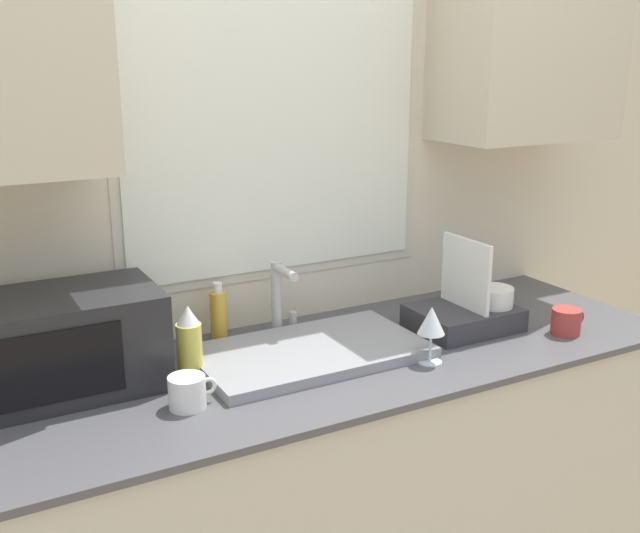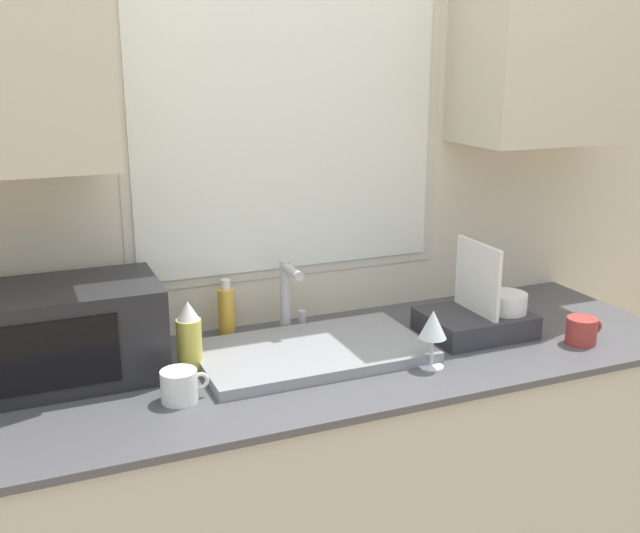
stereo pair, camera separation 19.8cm
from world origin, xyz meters
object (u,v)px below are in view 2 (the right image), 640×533
faucet (288,293)px  wine_glass (433,326)px  dish_rack (479,317)px  soap_bottle (227,312)px  microwave (60,334)px  spray_bottle (189,337)px  mug_near_sink (180,386)px

faucet → wine_glass: size_ratio=1.38×
dish_rack → faucet: bearing=156.5°
soap_bottle → wine_glass: (0.45, -0.44, 0.04)m
faucet → soap_bottle: 0.19m
microwave → spray_bottle: microwave is taller
dish_rack → spray_bottle: dish_rack is taller
dish_rack → mug_near_sink: bearing=-173.8°
dish_rack → spray_bottle: size_ratio=1.59×
dish_rack → wine_glass: size_ratio=1.91×
microwave → soap_bottle: 0.50m
wine_glass → mug_near_sink: bearing=174.8°
wine_glass → microwave: bearing=161.5°
spray_bottle → wine_glass: 0.65m
dish_rack → soap_bottle: dish_rack is taller
faucet → dish_rack: bearing=-23.5°
microwave → soap_bottle: microwave is taller
microwave → mug_near_sink: microwave is taller
microwave → dish_rack: (1.19, -0.15, -0.07)m
microwave → dish_rack: bearing=-7.0°
soap_bottle → mug_near_sink: bearing=-121.2°
faucet → wine_glass: (0.27, -0.39, -0.01)m
spray_bottle → wine_glass: (0.61, -0.23, 0.02)m
dish_rack → soap_bottle: (-0.71, 0.27, 0.02)m
faucet → wine_glass: 0.48m
dish_rack → mug_near_sink: dish_rack is taller
mug_near_sink → wine_glass: wine_glass is taller
spray_bottle → faucet: bearing=25.0°
faucet → soap_bottle: faucet is taller
faucet → soap_bottle: size_ratio=1.26×
dish_rack → wine_glass: bearing=-148.3°
dish_rack → spray_bottle: bearing=175.4°
spray_bottle → soap_bottle: size_ratio=1.09×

